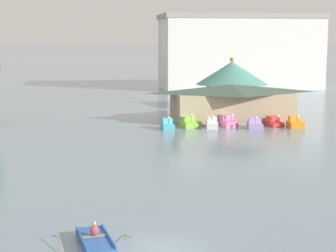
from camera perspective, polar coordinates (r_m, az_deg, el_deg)
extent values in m
plane|color=gray|center=(29.29, -0.52, -12.29)|extent=(2000.00, 2000.00, 0.00)
cube|color=#2D60AD|center=(30.03, -7.24, -11.40)|extent=(2.04, 4.03, 0.41)
cube|color=#2D60AD|center=(30.06, -5.93, -10.84)|extent=(0.65, 3.63, 0.10)
cube|color=#2D60AD|center=(29.84, -8.57, -11.04)|extent=(0.65, 3.63, 0.10)
cube|color=#997F5B|center=(30.22, -7.34, -10.81)|extent=(1.28, 0.43, 0.04)
ellipsoid|color=#BF3F3F|center=(30.13, -7.35, -10.30)|extent=(0.48, 0.38, 0.54)
sphere|color=tan|center=(30.01, -7.37, -9.61)|extent=(0.22, 0.22, 0.22)
cylinder|color=tan|center=(30.43, -3.94, -10.95)|extent=(0.36, 2.04, 0.53)
cylinder|color=tan|center=(29.87, -10.67, -11.47)|extent=(0.36, 2.04, 0.53)
cube|color=#4CB7CC|center=(66.85, -0.03, -0.05)|extent=(1.35, 2.26, 0.67)
cube|color=#5DCDE2|center=(67.03, -0.07, 0.52)|extent=(1.15, 1.02, 0.61)
cylinder|color=#4CB7CC|center=(65.87, 0.09, 0.40)|extent=(0.14, 0.14, 0.65)
sphere|color=white|center=(65.80, 0.09, 0.81)|extent=(0.31, 0.31, 0.31)
cube|color=#8CCC3F|center=(68.43, 2.07, 0.18)|extent=(2.01, 2.68, 0.76)
cube|color=#A0E24F|center=(68.62, 1.98, 0.75)|extent=(1.54, 1.32, 0.53)
cylinder|color=#8CCC3F|center=(67.42, 2.36, 0.66)|extent=(0.14, 0.14, 0.66)
sphere|color=white|center=(67.36, 2.37, 1.07)|extent=(0.32, 0.32, 0.32)
cube|color=white|center=(67.84, 4.42, 0.06)|extent=(1.70, 2.45, 0.71)
cube|color=white|center=(68.03, 4.42, 0.66)|extent=(1.29, 1.20, 0.63)
cylinder|color=white|center=(66.86, 4.46, 0.49)|extent=(0.14, 0.14, 0.58)
sphere|color=white|center=(66.80, 4.47, 0.90)|extent=(0.39, 0.39, 0.39)
cube|color=pink|center=(69.43, 5.93, 0.26)|extent=(2.29, 2.66, 0.76)
cube|color=pink|center=(69.57, 5.82, 0.87)|extent=(1.66, 1.41, 0.64)
cylinder|color=pink|center=(68.59, 6.35, 0.73)|extent=(0.14, 0.14, 0.61)
sphere|color=white|center=(68.53, 6.36, 1.12)|extent=(0.32, 0.32, 0.32)
cube|color=#B299D8|center=(68.55, 8.66, 0.04)|extent=(2.21, 3.15, 0.62)
cube|color=#C8ADF0|center=(68.82, 8.64, 0.57)|extent=(1.66, 1.55, 0.54)
cylinder|color=#B299D8|center=(67.33, 8.77, 0.45)|extent=(0.14, 0.14, 0.69)
sphere|color=white|center=(67.26, 8.78, 0.86)|extent=(0.29, 0.29, 0.29)
cube|color=red|center=(70.42, 10.49, 0.21)|extent=(2.05, 2.64, 0.57)
cube|color=#E8423C|center=(70.59, 10.38, 0.72)|extent=(1.53, 1.33, 0.64)
cylinder|color=red|center=(69.55, 10.92, 0.59)|extent=(0.14, 0.14, 0.63)
sphere|color=white|center=(69.48, 10.93, 0.98)|extent=(0.34, 0.34, 0.34)
cube|color=orange|center=(69.85, 12.57, 0.14)|extent=(1.80, 2.32, 0.73)
cube|color=gold|center=(70.01, 12.52, 0.74)|extent=(1.48, 1.09, 0.67)
cylinder|color=orange|center=(68.93, 12.81, 0.53)|extent=(0.14, 0.14, 0.49)
sphere|color=white|center=(68.87, 12.82, 0.89)|extent=(0.38, 0.38, 0.38)
cube|color=tan|center=(74.11, 6.33, 1.92)|extent=(14.84, 7.95, 3.67)
pyramid|color=#42564C|center=(73.87, 6.36, 3.75)|extent=(16.03, 9.15, 1.07)
cylinder|color=#993328|center=(88.65, 6.35, 3.00)|extent=(7.66, 7.66, 3.60)
cone|color=teal|center=(88.38, 6.39, 5.27)|extent=(11.02, 11.02, 3.44)
sphere|color=#B7993D|center=(88.28, 6.42, 6.61)|extent=(0.70, 0.70, 0.70)
cube|color=silver|center=(123.77, 7.13, 7.14)|extent=(33.00, 14.61, 14.62)
cube|color=#999993|center=(123.82, 7.19, 10.76)|extent=(33.66, 14.90, 1.00)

